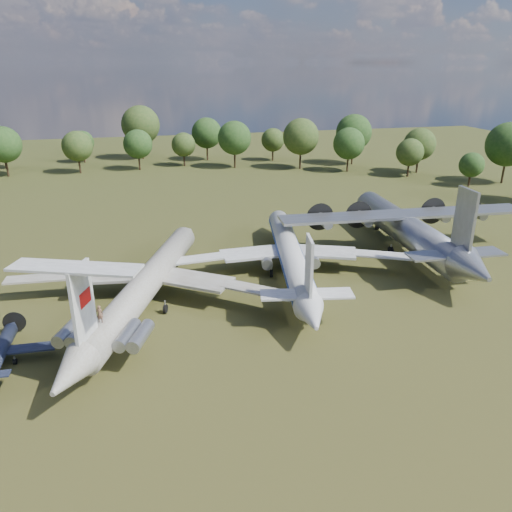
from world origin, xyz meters
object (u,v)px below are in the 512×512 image
object	(u,v)px
an12_transport	(406,233)
tu104_jet	(290,259)
il62_airliner	(147,288)
small_prop_west	(0,355)
person_on_il62	(100,314)

from	to	relation	value
an12_transport	tu104_jet	bearing A→B (deg)	-163.97
il62_airliner	tu104_jet	distance (m)	20.06
il62_airliner	small_prop_west	xyz separation A→B (m)	(-14.41, -9.47, -1.24)
small_prop_west	tu104_jet	bearing A→B (deg)	25.21
il62_airliner	person_on_il62	size ratio (longest dim) A/B	26.44
an12_transport	small_prop_west	distance (m)	57.01
tu104_jet	person_on_il62	distance (m)	29.48
tu104_jet	an12_transport	xyz separation A→B (m)	(19.97, 4.29, 0.64)
il62_airliner	small_prop_west	world-z (taller)	il62_airliner
tu104_jet	small_prop_west	bearing A→B (deg)	-146.11
tu104_jet	an12_transport	bearing A→B (deg)	22.83
an12_transport	small_prop_west	bearing A→B (deg)	-156.85
small_prop_west	person_on_il62	world-z (taller)	person_on_il62
small_prop_west	person_on_il62	size ratio (longest dim) A/B	7.92
an12_transport	small_prop_west	size ratio (longest dim) A/B	3.16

